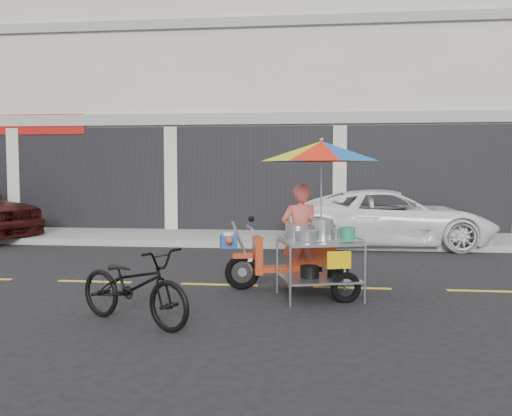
# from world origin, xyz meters

# --- Properties ---
(ground) EXTENTS (90.00, 90.00, 0.00)m
(ground) POSITION_xyz_m (0.00, 0.00, 0.00)
(ground) COLOR black
(sidewalk) EXTENTS (45.00, 3.00, 0.15)m
(sidewalk) POSITION_xyz_m (0.00, 5.50, 0.07)
(sidewalk) COLOR gray
(sidewalk) RESTS_ON ground
(shophouse_block) EXTENTS (36.00, 8.11, 10.40)m
(shophouse_block) POSITION_xyz_m (2.82, 10.59, 4.24)
(shophouse_block) COLOR beige
(shophouse_block) RESTS_ON ground
(centerline) EXTENTS (42.00, 0.10, 0.01)m
(centerline) POSITION_xyz_m (0.00, 0.00, 0.00)
(centerline) COLOR gold
(centerline) RESTS_ON ground
(white_pickup) EXTENTS (4.77, 2.35, 1.30)m
(white_pickup) POSITION_xyz_m (1.09, 4.70, 0.65)
(white_pickup) COLOR white
(white_pickup) RESTS_ON ground
(near_bicycle) EXTENTS (1.79, 1.34, 0.90)m
(near_bicycle) POSITION_xyz_m (-2.57, -2.29, 0.45)
(near_bicycle) COLOR black
(near_bicycle) RESTS_ON ground
(food_vendor_rig) EXTENTS (2.54, 2.10, 2.22)m
(food_vendor_rig) POSITION_xyz_m (-0.58, -0.44, 1.39)
(food_vendor_rig) COLOR black
(food_vendor_rig) RESTS_ON ground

